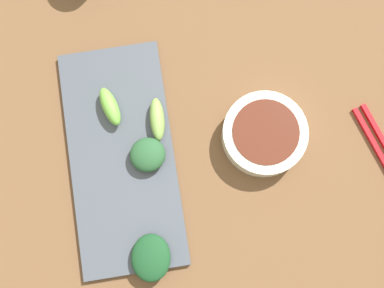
{
  "coord_description": "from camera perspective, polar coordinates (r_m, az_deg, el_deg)",
  "views": [
    {
      "loc": [
        -0.0,
        0.12,
        0.82
      ],
      "look_at": [
        -0.02,
        -0.01,
        0.05
      ],
      "focal_mm": 45.16,
      "sensor_mm": 36.0,
      "label": 1
    }
  ],
  "objects": [
    {
      "name": "tabletop",
      "position": [
        0.82,
        -1.38,
        -1.67
      ],
      "size": [
        2.1,
        2.1,
        0.02
      ],
      "primitive_type": "cube",
      "color": "brown",
      "rests_on": "ground"
    },
    {
      "name": "broccoli_leafy_2",
      "position": [
        0.78,
        -4.97,
        -13.26
      ],
      "size": [
        0.07,
        0.08,
        0.02
      ],
      "primitive_type": "ellipsoid",
      "rotation": [
        0.0,
        0.0,
        -0.13
      ],
      "color": "#184523",
      "rests_on": "serving_plate"
    },
    {
      "name": "broccoli_leafy_3",
      "position": [
        0.78,
        -5.36,
        -1.29
      ],
      "size": [
        0.07,
        0.06,
        0.03
      ],
      "primitive_type": "ellipsoid",
      "rotation": [
        0.0,
        0.0,
        0.13
      ],
      "color": "#26532F",
      "rests_on": "serving_plate"
    },
    {
      "name": "broccoli_stalk_1",
      "position": [
        0.79,
        -4.22,
        2.93
      ],
      "size": [
        0.03,
        0.07,
        0.03
      ],
      "primitive_type": "ellipsoid",
      "rotation": [
        0.0,
        0.0,
        -0.06
      ],
      "color": "#7AA14C",
      "rests_on": "serving_plate"
    },
    {
      "name": "serving_plate",
      "position": [
        0.81,
        -8.34,
        -1.52
      ],
      "size": [
        0.17,
        0.38,
        0.01
      ],
      "primitive_type": "cube",
      "color": "#424953",
      "rests_on": "tabletop"
    },
    {
      "name": "sauce_bowl",
      "position": [
        0.8,
        8.45,
        1.15
      ],
      "size": [
        0.14,
        0.14,
        0.04
      ],
      "color": "silver",
      "rests_on": "tabletop"
    },
    {
      "name": "broccoli_stalk_0",
      "position": [
        0.81,
        -9.74,
        4.36
      ],
      "size": [
        0.04,
        0.07,
        0.03
      ],
      "primitive_type": "ellipsoid",
      "rotation": [
        0.0,
        0.0,
        0.25
      ],
      "color": "#6BB040",
      "rests_on": "serving_plate"
    }
  ]
}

